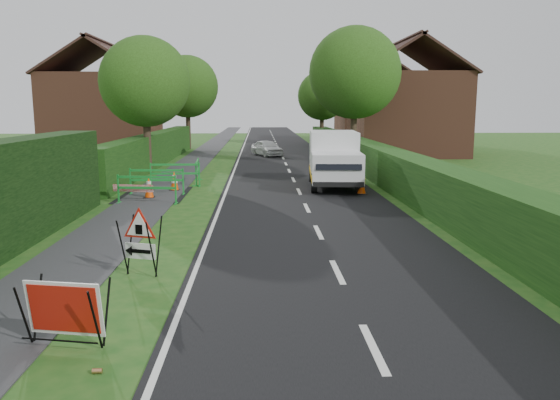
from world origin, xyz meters
name	(u,v)px	position (x,y,z in m)	size (l,w,h in m)	color
ground	(207,291)	(0.00, 0.00, 0.00)	(120.00, 120.00, 0.00)	#194C15
road_surface	(278,148)	(2.50, 35.00, 0.00)	(6.00, 90.00, 0.02)	black
footpath	(210,148)	(-3.00, 35.00, 0.01)	(2.00, 90.00, 0.02)	#2D2D30
hedge_west_far	(156,165)	(-5.00, 22.00, 0.00)	(1.00, 24.00, 1.80)	#14380F
hedge_east	(376,177)	(6.50, 16.00, 0.00)	(1.20, 50.00, 1.50)	#14380F
house_west	(104,112)	(-10.00, 30.00, 2.90)	(7.50, 7.40, 7.88)	brown
house_east_a	(405,113)	(11.00, 28.00, 2.90)	(7.50, 7.40, 7.88)	brown
house_east_b	(376,111)	(12.00, 42.00, 2.90)	(7.50, 7.40, 7.88)	brown
tree_nw	(145,82)	(-4.60, 18.00, 4.48)	(4.40, 4.40, 6.70)	#2D2116
tree_ne	(355,73)	(6.40, 22.00, 5.17)	(5.20, 5.20, 7.79)	#2D2116
tree_fw	(187,87)	(-4.60, 34.00, 4.83)	(4.80, 4.80, 7.24)	#2D2116
tree_fe	(322,96)	(6.40, 38.00, 4.22)	(4.20, 4.20, 6.33)	#2D2116
red_rect_sign	(64,310)	(-1.73, -2.24, 0.53)	(1.19, 0.85, 0.93)	black
triangle_sign	(138,237)	(-1.40, 0.90, 0.80)	(0.99, 0.99, 1.15)	black
works_van	(334,158)	(4.04, 12.92, 1.20)	(2.29, 5.08, 2.26)	silver
traffic_cone_0	(362,184)	(4.83, 10.89, 0.39)	(0.38, 0.38, 0.79)	black
traffic_cone_1	(358,173)	(5.28, 14.22, 0.39)	(0.38, 0.38, 0.79)	black
traffic_cone_2	(335,168)	(4.59, 16.35, 0.39)	(0.38, 0.38, 0.79)	black
traffic_cone_3	(149,187)	(-3.06, 10.31, 0.39)	(0.38, 0.38, 0.79)	black
traffic_cone_4	(174,181)	(-2.41, 12.07, 0.39)	(0.38, 0.38, 0.79)	black
ped_barrier_0	(147,185)	(-2.89, 9.11, 0.63)	(2.09, 0.58, 1.00)	#18872D
ped_barrier_1	(157,178)	(-2.92, 11.11, 0.63)	(2.07, 0.45, 1.00)	#18872D
ped_barrier_2	(175,172)	(-2.54, 13.16, 0.63)	(2.06, 0.35, 1.00)	#18872D
ped_barrier_3	(197,169)	(-1.75, 14.27, 0.63)	(0.47, 2.08, 1.00)	#18872D
redwhite_plank	(134,201)	(-3.50, 9.72, 0.00)	(1.50, 0.04, 0.25)	red
litter_can	(97,374)	(-1.08, -3.05, 0.00)	(0.07, 0.07, 0.12)	#BF7F4C
hatchback_car	(267,148)	(1.48, 27.46, 0.54)	(1.28, 3.19, 1.09)	white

